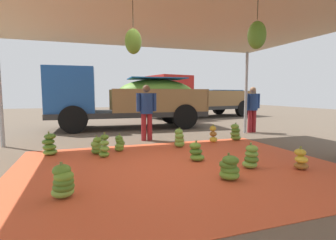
% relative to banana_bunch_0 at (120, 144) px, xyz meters
% --- Properties ---
extents(ground_plane, '(40.00, 40.00, 0.00)m').
position_rel_banana_bunch_0_xyz_m(ground_plane, '(0.92, 1.26, -0.19)').
color(ground_plane, brown).
extents(tarp_orange, '(6.19, 4.80, 0.01)m').
position_rel_banana_bunch_0_xyz_m(tarp_orange, '(0.92, -1.74, -0.19)').
color(tarp_orange, '#D1512D').
rests_on(tarp_orange, ground).
extents(tent_canopy, '(8.00, 7.00, 2.93)m').
position_rel_banana_bunch_0_xyz_m(tent_canopy, '(0.91, -1.84, 2.65)').
color(tent_canopy, '#9EA0A5').
rests_on(tent_canopy, ground).
extents(banana_bunch_0, '(0.33, 0.30, 0.44)m').
position_rel_banana_bunch_0_xyz_m(banana_bunch_0, '(0.00, 0.00, 0.00)').
color(banana_bunch_0, '#60932D').
rests_on(banana_bunch_0, tarp_orange).
extents(banana_bunch_1, '(0.32, 0.32, 0.49)m').
position_rel_banana_bunch_0_xyz_m(banana_bunch_1, '(2.16, -2.24, 0.02)').
color(banana_bunch_1, '#75A83D').
rests_on(banana_bunch_1, tarp_orange).
extents(banana_bunch_2, '(0.38, 0.38, 0.53)m').
position_rel_banana_bunch_0_xyz_m(banana_bunch_2, '(1.56, -0.04, 0.05)').
color(banana_bunch_2, '#6B9E38').
rests_on(banana_bunch_2, tarp_orange).
extents(banana_bunch_3, '(0.44, 0.44, 0.44)m').
position_rel_banana_bunch_0_xyz_m(banana_bunch_3, '(1.43, -2.66, 0.00)').
color(banana_bunch_3, '#60932D').
rests_on(banana_bunch_3, tarp_orange).
extents(banana_bunch_4, '(0.29, 0.27, 0.53)m').
position_rel_banana_bunch_0_xyz_m(banana_bunch_4, '(2.74, 0.30, 0.04)').
color(banana_bunch_4, gold).
rests_on(banana_bunch_4, tarp_orange).
extents(banana_bunch_5, '(0.39, 0.39, 0.49)m').
position_rel_banana_bunch_0_xyz_m(banana_bunch_5, '(-1.11, -2.59, 0.03)').
color(banana_bunch_5, '#75A83D').
rests_on(banana_bunch_5, tarp_orange).
extents(banana_bunch_6, '(0.45, 0.42, 0.54)m').
position_rel_banana_bunch_0_xyz_m(banana_bunch_6, '(3.54, 0.38, 0.05)').
color(banana_bunch_6, '#6B9E38').
rests_on(banana_bunch_6, tarp_orange).
extents(banana_bunch_7, '(0.35, 0.35, 0.43)m').
position_rel_banana_bunch_0_xyz_m(banana_bunch_7, '(1.41, -1.41, -0.01)').
color(banana_bunch_7, '#60932D').
rests_on(banana_bunch_7, tarp_orange).
extents(banana_bunch_8, '(0.31, 0.33, 0.57)m').
position_rel_banana_bunch_0_xyz_m(banana_bunch_8, '(-0.40, -0.50, 0.05)').
color(banana_bunch_8, '#60932D').
rests_on(banana_bunch_8, tarp_orange).
extents(banana_bunch_9, '(0.33, 0.35, 0.44)m').
position_rel_banana_bunch_0_xyz_m(banana_bunch_9, '(2.99, -2.61, -0.01)').
color(banana_bunch_9, '#996628').
rests_on(banana_bunch_9, tarp_orange).
extents(banana_bunch_10, '(0.42, 0.42, 0.55)m').
position_rel_banana_bunch_0_xyz_m(banana_bunch_10, '(-1.58, 0.11, 0.05)').
color(banana_bunch_10, '#6B9E38').
rests_on(banana_bunch_10, tarp_orange).
extents(banana_bunch_11, '(0.36, 0.36, 0.45)m').
position_rel_banana_bunch_0_xyz_m(banana_bunch_11, '(-0.55, -0.16, 0.01)').
color(banana_bunch_11, '#518428').
rests_on(banana_bunch_11, tarp_orange).
extents(cargo_truck_main, '(6.30, 2.60, 2.40)m').
position_rel_banana_bunch_0_xyz_m(cargo_truck_main, '(0.87, 4.35, 1.07)').
color(cargo_truck_main, '#2D2D2D').
rests_on(cargo_truck_main, ground).
extents(cargo_truck_far, '(7.07, 3.75, 2.40)m').
position_rel_banana_bunch_0_xyz_m(cargo_truck_far, '(5.76, 7.77, 0.98)').
color(cargo_truck_far, '#2D2D2D').
rests_on(cargo_truck_far, ground).
extents(worker_0, '(0.61, 0.37, 1.66)m').
position_rel_banana_bunch_0_xyz_m(worker_0, '(5.05, 1.62, 0.78)').
color(worker_0, maroon).
rests_on(worker_0, ground).
extents(worker_1, '(0.61, 0.38, 1.68)m').
position_rel_banana_bunch_0_xyz_m(worker_1, '(0.99, 1.25, 0.79)').
color(worker_1, maroon).
rests_on(worker_1, ground).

